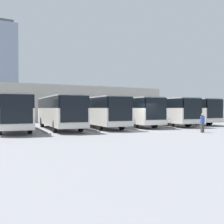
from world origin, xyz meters
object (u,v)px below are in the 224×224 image
(bus_5, at_px, (13,111))
(bus_2, at_px, (129,111))
(bus_4, at_px, (59,111))
(bus_3, at_px, (98,111))
(bus_0, at_px, (183,110))
(pedestrian, at_px, (202,122))
(bus_1, at_px, (162,110))

(bus_5, bearing_deg, bus_2, -170.81)
(bus_2, distance_m, bus_4, 8.60)
(bus_2, distance_m, bus_3, 4.32)
(bus_0, height_order, bus_3, same)
(bus_2, relative_size, pedestrian, 7.49)
(bus_0, bearing_deg, bus_5, 9.48)
(bus_1, relative_size, pedestrian, 7.49)
(bus_2, xyz_separation_m, bus_5, (12.88, 0.24, 0.00))
(bus_2, relative_size, bus_3, 1.00)
(bus_3, height_order, bus_4, same)
(bus_0, relative_size, bus_5, 1.00)
(bus_5, relative_size, pedestrian, 7.49)
(bus_0, height_order, bus_4, same)
(bus_4, distance_m, pedestrian, 13.34)
(bus_4, relative_size, bus_5, 1.00)
(pedestrian, bearing_deg, bus_4, -47.33)
(bus_0, height_order, bus_5, same)
(bus_2, bearing_deg, bus_4, 11.76)
(bus_2, bearing_deg, bus_5, 9.19)
(pedestrian, bearing_deg, bus_3, -64.20)
(bus_1, bearing_deg, bus_4, 8.14)
(bus_2, height_order, pedestrian, bus_2)
(bus_4, xyz_separation_m, pedestrian, (-9.23, 9.58, -0.91))
(bus_3, bearing_deg, bus_4, 9.27)
(bus_1, xyz_separation_m, bus_2, (4.29, -0.54, 0.00))
(bus_0, xyz_separation_m, bus_4, (17.17, 0.82, 0.00))
(pedestrian, bearing_deg, bus_0, -128.60)
(bus_1, height_order, bus_4, same)
(bus_3, distance_m, pedestrian, 10.90)
(bus_1, relative_size, bus_2, 1.00)
(bus_2, height_order, bus_4, same)
(bus_5, distance_m, pedestrian, 16.78)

